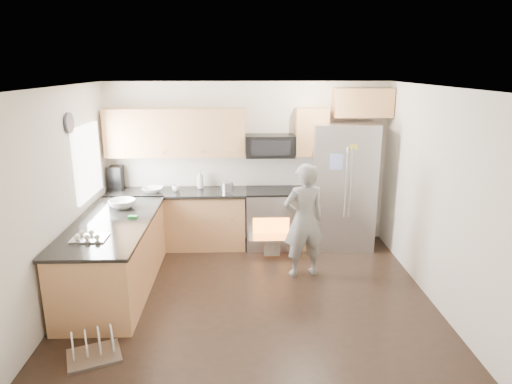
{
  "coord_description": "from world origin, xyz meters",
  "views": [
    {
      "loc": [
        -0.1,
        -5.26,
        2.83
      ],
      "look_at": [
        0.09,
        0.5,
        1.23
      ],
      "focal_mm": 32.0,
      "sensor_mm": 36.0,
      "label": 1
    }
  ],
  "objects_px": {
    "stove_range": "(270,205)",
    "person": "(304,221)",
    "refrigerator": "(342,185)",
    "dish_rack": "(93,350)"
  },
  "relations": [
    {
      "from": "refrigerator",
      "to": "person",
      "type": "xyz_separation_m",
      "value": [
        -0.76,
        -1.12,
        -0.2
      ]
    },
    {
      "from": "dish_rack",
      "to": "refrigerator",
      "type": "bearing_deg",
      "value": 43.46
    },
    {
      "from": "refrigerator",
      "to": "dish_rack",
      "type": "height_order",
      "value": "refrigerator"
    },
    {
      "from": "stove_range",
      "to": "refrigerator",
      "type": "distance_m",
      "value": 1.19
    },
    {
      "from": "person",
      "to": "stove_range",
      "type": "bearing_deg",
      "value": -84.11
    },
    {
      "from": "dish_rack",
      "to": "stove_range",
      "type": "bearing_deg",
      "value": 56.36
    },
    {
      "from": "stove_range",
      "to": "person",
      "type": "relative_size",
      "value": 1.12
    },
    {
      "from": "stove_range",
      "to": "person",
      "type": "distance_m",
      "value": 1.18
    },
    {
      "from": "refrigerator",
      "to": "dish_rack",
      "type": "distance_m",
      "value": 4.37
    },
    {
      "from": "refrigerator",
      "to": "dish_rack",
      "type": "relative_size",
      "value": 3.19
    }
  ]
}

